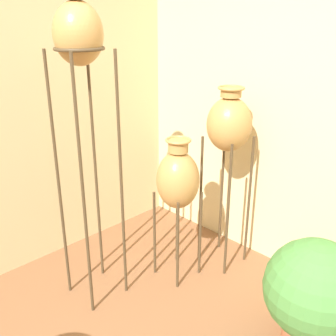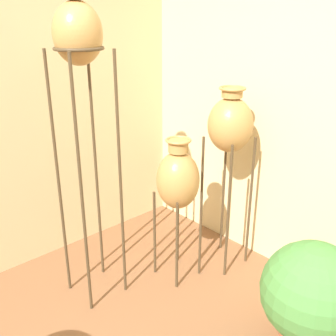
{
  "view_description": "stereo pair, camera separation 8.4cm",
  "coord_description": "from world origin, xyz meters",
  "px_view_note": "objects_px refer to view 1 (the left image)",
  "views": [
    {
      "loc": [
        -0.67,
        -0.84,
        1.87
      ],
      "look_at": [
        1.12,
        0.98,
        0.88
      ],
      "focal_mm": 42.0,
      "sensor_mm": 36.0,
      "label": 1
    },
    {
      "loc": [
        -0.61,
        -0.9,
        1.87
      ],
      "look_at": [
        1.12,
        0.98,
        0.88
      ],
      "focal_mm": 42.0,
      "sensor_mm": 36.0,
      "label": 2
    }
  ],
  "objects_px": {
    "vase_stand_short": "(178,180)",
    "vase_stand_tall": "(79,46)",
    "vase_stand_medium": "(229,126)",
    "potted_plant": "(314,293)"
  },
  "relations": [
    {
      "from": "vase_stand_tall",
      "to": "potted_plant",
      "type": "bearing_deg",
      "value": -64.78
    },
    {
      "from": "vase_stand_tall",
      "to": "vase_stand_medium",
      "type": "xyz_separation_m",
      "value": [
        0.95,
        -0.39,
        -0.58
      ]
    },
    {
      "from": "vase_stand_medium",
      "to": "potted_plant",
      "type": "relative_size",
      "value": 2.02
    },
    {
      "from": "vase_stand_medium",
      "to": "vase_stand_short",
      "type": "relative_size",
      "value": 1.3
    },
    {
      "from": "potted_plant",
      "to": "vase_stand_medium",
      "type": "bearing_deg",
      "value": 69.95
    },
    {
      "from": "vase_stand_short",
      "to": "vase_stand_tall",
      "type": "bearing_deg",
      "value": 155.83
    },
    {
      "from": "vase_stand_medium",
      "to": "vase_stand_tall",
      "type": "bearing_deg",
      "value": 157.83
    },
    {
      "from": "vase_stand_tall",
      "to": "vase_stand_short",
      "type": "relative_size",
      "value": 1.86
    },
    {
      "from": "vase_stand_short",
      "to": "potted_plant",
      "type": "bearing_deg",
      "value": -87.23
    },
    {
      "from": "vase_stand_tall",
      "to": "vase_stand_short",
      "type": "bearing_deg",
      "value": -24.17
    }
  ]
}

